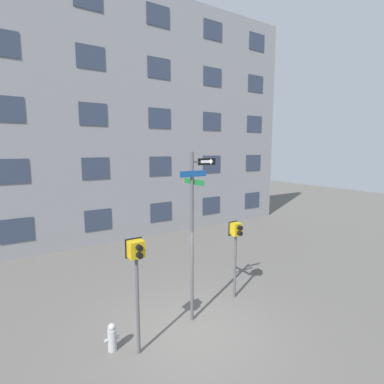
{
  "coord_description": "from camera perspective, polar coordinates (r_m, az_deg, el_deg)",
  "views": [
    {
      "loc": [
        -3.92,
        -5.97,
        4.7
      ],
      "look_at": [
        0.27,
        0.47,
        3.58
      ],
      "focal_mm": 28.0,
      "sensor_mm": 36.0,
      "label": 1
    }
  ],
  "objects": [
    {
      "name": "pedestrian_signal_left",
      "position": [
        6.93,
        -10.51,
        -13.47
      ],
      "size": [
        0.4,
        0.4,
        2.72
      ],
      "color": "#4C4C51",
      "rests_on": "ground_plane"
    },
    {
      "name": "street_sign_pole",
      "position": [
        7.97,
        0.35,
        -6.18
      ],
      "size": [
        1.14,
        0.9,
        4.61
      ],
      "color": "#4C4C51",
      "rests_on": "ground_plane"
    },
    {
      "name": "building_facade",
      "position": [
        15.3,
        -18.61,
        13.77
      ],
      "size": [
        24.0,
        0.64,
        12.54
      ],
      "color": "gray",
      "rests_on": "ground_plane"
    },
    {
      "name": "fire_hydrant",
      "position": [
        7.99,
        -14.98,
        -25.19
      ],
      "size": [
        0.37,
        0.21,
        0.67
      ],
      "color": "#A5A5A8",
      "rests_on": "ground_plane"
    },
    {
      "name": "pedestrian_signal_right",
      "position": [
        9.49,
        8.34,
        -8.91
      ],
      "size": [
        0.34,
        0.4,
        2.45
      ],
      "color": "#4C4C51",
      "rests_on": "ground_plane"
    },
    {
      "name": "ground_plane",
      "position": [
        8.55,
        0.2,
        -25.03
      ],
      "size": [
        60.0,
        60.0,
        0.0
      ],
      "primitive_type": "plane",
      "color": "#595651"
    }
  ]
}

